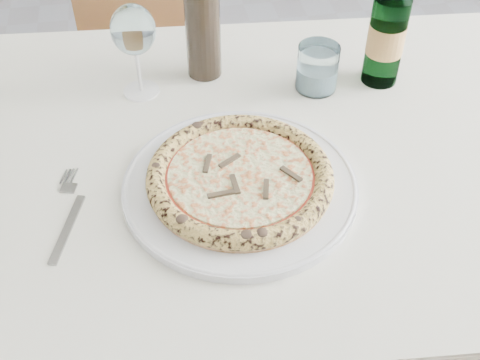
{
  "coord_description": "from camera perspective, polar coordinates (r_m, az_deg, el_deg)",
  "views": [
    {
      "loc": [
        0.05,
        -0.64,
        1.41
      ],
      "look_at": [
        0.17,
        0.0,
        0.78
      ],
      "focal_mm": 45.0,
      "sensor_mm": 36.0,
      "label": 1
    }
  ],
  "objects": [
    {
      "name": "beer_bottle",
      "position": [
        1.13,
        13.8,
        13.56
      ],
      "size": [
        0.07,
        0.07,
        0.26
      ],
      "color": "#295634",
      "rests_on": "dining_table"
    },
    {
      "name": "plate",
      "position": [
        0.92,
        0.0,
        -0.5
      ],
      "size": [
        0.36,
        0.36,
        0.02
      ],
      "color": "white",
      "rests_on": "dining_table"
    },
    {
      "name": "chair_far",
      "position": [
        1.74,
        -8.75,
        13.07
      ],
      "size": [
        0.39,
        0.4,
        0.93
      ],
      "color": "brown",
      "rests_on": "floor"
    },
    {
      "name": "pizza",
      "position": [
        0.91,
        -0.0,
        0.28
      ],
      "size": [
        0.28,
        0.28,
        0.03
      ],
      "color": "tan",
      "rests_on": "plate"
    },
    {
      "name": "wine_glass",
      "position": [
        1.07,
        -10.08,
        13.65
      ],
      "size": [
        0.08,
        0.08,
        0.17
      ],
      "color": "white",
      "rests_on": "dining_table"
    },
    {
      "name": "fork",
      "position": [
        0.92,
        -16.01,
        -3.19
      ],
      "size": [
        0.05,
        0.19,
        0.0
      ],
      "color": "gray",
      "rests_on": "dining_table"
    },
    {
      "name": "tumbler",
      "position": [
        1.12,
        7.33,
        10.26
      ],
      "size": [
        0.08,
        0.08,
        0.09
      ],
      "color": "white",
      "rests_on": "dining_table"
    },
    {
      "name": "dining_table",
      "position": [
        1.06,
        -0.98,
        -0.75
      ],
      "size": [
        1.44,
        0.93,
        0.76
      ],
      "color": "brown",
      "rests_on": "floor"
    },
    {
      "name": "wine_bottle",
      "position": [
        1.12,
        -3.58,
        14.94
      ],
      "size": [
        0.06,
        0.06,
        0.26
      ],
      "color": "black",
      "rests_on": "dining_table"
    }
  ]
}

